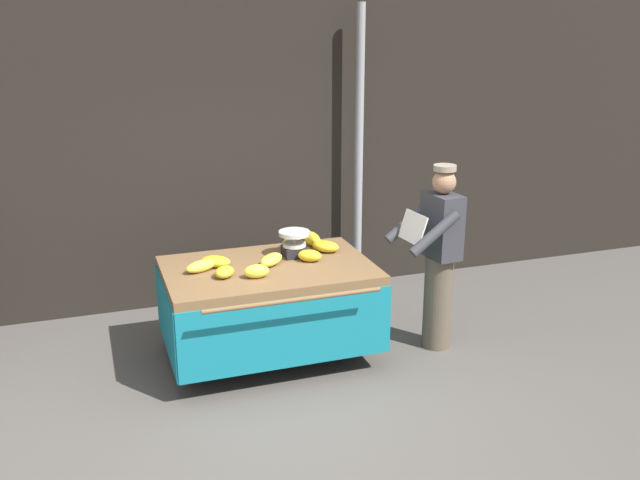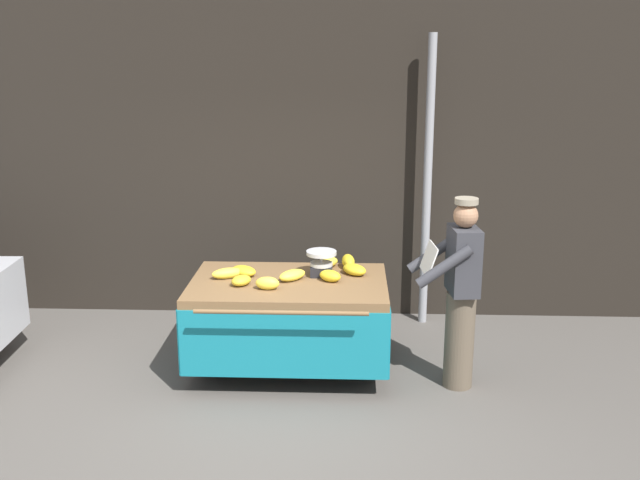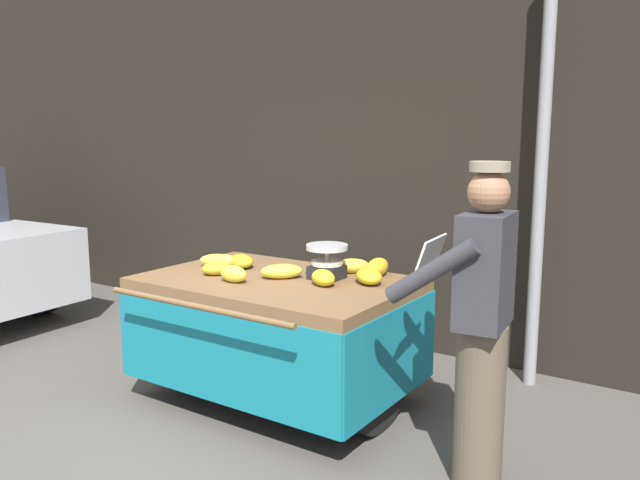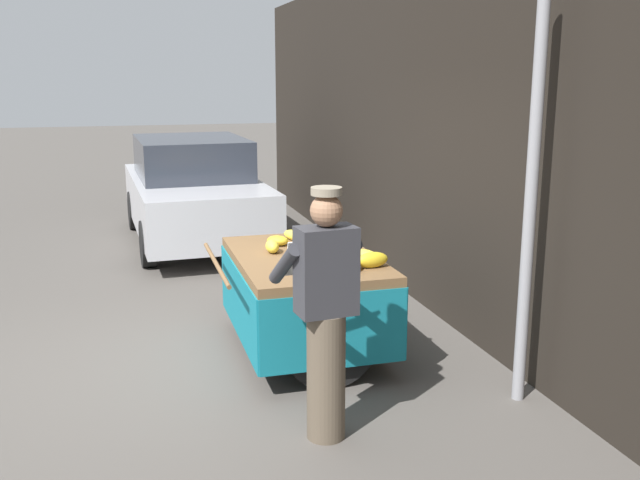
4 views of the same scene
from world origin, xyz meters
TOP-DOWN VIEW (x-y plane):
  - ground_plane at (0.00, 0.00)m, footprint 60.00×60.00m
  - back_wall at (0.00, 2.66)m, footprint 16.00×0.24m
  - street_pole at (1.48, 2.31)m, footprint 0.09×0.09m
  - banana_cart at (0.11, 0.99)m, footprint 1.81×1.38m
  - weighing_scale at (0.40, 1.17)m, footprint 0.28×0.28m
  - banana_bunch_0 at (0.14, 1.01)m, footprint 0.30×0.30m
  - banana_bunch_1 at (0.45, 1.42)m, footprint 0.27×0.26m
  - banana_bunch_2 at (0.49, 1.00)m, footprint 0.25×0.23m
  - banana_bunch_3 at (0.71, 1.20)m, footprint 0.30×0.30m
  - banana_bunch_4 at (0.65, 1.42)m, footprint 0.15×0.29m
  - banana_bunch_5 at (-0.46, 1.05)m, footprint 0.32×0.23m
  - banana_bunch_6 at (-0.32, 1.13)m, footprint 0.31×0.29m
  - banana_bunch_7 at (-0.05, 0.75)m, footprint 0.22×0.13m
  - banana_bunch_8 at (-0.30, 0.85)m, footprint 0.24×0.25m
  - vendor_person at (1.62, 0.74)m, footprint 0.61×0.55m
  - parked_car at (-4.50, 0.53)m, footprint 3.97×1.86m

SIDE VIEW (x-z plane):
  - ground_plane at x=0.00m, z-range 0.00..0.00m
  - banana_cart at x=0.11m, z-range 0.22..1.10m
  - parked_car at x=-4.50m, z-range 0.00..1.51m
  - vendor_person at x=1.62m, z-range 0.02..1.73m
  - banana_bunch_8 at x=-0.30m, z-range 0.88..0.97m
  - banana_bunch_6 at x=-0.32m, z-range 0.88..0.98m
  - banana_bunch_5 at x=-0.46m, z-range 0.88..0.98m
  - banana_bunch_0 at x=0.14m, z-range 0.88..0.98m
  - banana_bunch_3 at x=0.71m, z-range 0.88..0.98m
  - banana_bunch_1 at x=0.45m, z-range 0.88..0.98m
  - banana_bunch_2 at x=0.49m, z-range 0.88..0.99m
  - banana_bunch_7 at x=-0.05m, z-range 0.88..1.00m
  - banana_bunch_4 at x=0.65m, z-range 0.88..1.01m
  - weighing_scale at x=0.40m, z-range 0.88..1.12m
  - street_pole at x=1.48m, z-range 0.00..3.08m
  - back_wall at x=0.00m, z-range 0.00..3.63m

